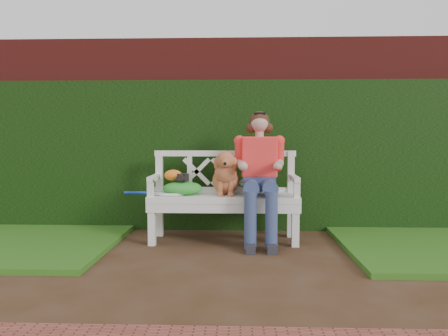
{
  "coord_description": "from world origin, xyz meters",
  "views": [
    {
      "loc": [
        0.12,
        -3.32,
        1.06
      ],
      "look_at": [
        -0.04,
        1.09,
        0.75
      ],
      "focal_mm": 35.0,
      "sensor_mm": 36.0,
      "label": 1
    }
  ],
  "objects": [
    {
      "name": "ivy_hedge",
      "position": [
        0.0,
        1.68,
        0.85
      ],
      "size": [
        10.0,
        0.18,
        1.7
      ],
      "primitive_type": "cube",
      "color": "#1E4C0F",
      "rests_on": "ground"
    },
    {
      "name": "dog",
      "position": [
        -0.02,
        1.08,
        0.7
      ],
      "size": [
        0.43,
        0.49,
        0.45
      ],
      "primitive_type": null,
      "rotation": [
        0.0,
        0.0,
        0.37
      ],
      "color": "#A46446",
      "rests_on": "garden_bench"
    },
    {
      "name": "baseball_glove",
      "position": [
        -0.56,
        1.08,
        0.67
      ],
      "size": [
        0.22,
        0.19,
        0.12
      ],
      "primitive_type": "ellipsoid",
      "rotation": [
        0.0,
        0.0,
        0.37
      ],
      "color": "orange",
      "rests_on": "green_bag"
    },
    {
      "name": "seated_woman",
      "position": [
        0.32,
        1.07,
        0.63
      ],
      "size": [
        0.75,
        0.85,
        1.26
      ],
      "primitive_type": null,
      "rotation": [
        0.0,
        0.0,
        0.35
      ],
      "color": "red",
      "rests_on": "ground"
    },
    {
      "name": "camera_item",
      "position": [
        -0.47,
        1.05,
        0.66
      ],
      "size": [
        0.14,
        0.13,
        0.08
      ],
      "primitive_type": "cube",
      "rotation": [
        0.0,
        0.0,
        -0.4
      ],
      "color": "black",
      "rests_on": "green_bag"
    },
    {
      "name": "brick_wall",
      "position": [
        0.0,
        1.9,
        1.1
      ],
      "size": [
        10.0,
        0.3,
        2.2
      ],
      "primitive_type": "cube",
      "color": "maroon",
      "rests_on": "ground"
    },
    {
      "name": "garden_bench",
      "position": [
        -0.04,
        1.09,
        0.24
      ],
      "size": [
        1.61,
        0.7,
        0.48
      ],
      "primitive_type": null,
      "rotation": [
        0.0,
        0.0,
        0.06
      ],
      "color": "white",
      "rests_on": "ground"
    },
    {
      "name": "tennis_racket",
      "position": [
        -0.61,
        1.06,
        0.5
      ],
      "size": [
        0.74,
        0.46,
        0.03
      ],
      "primitive_type": null,
      "rotation": [
        0.0,
        0.0,
        0.27
      ],
      "color": "silver",
      "rests_on": "garden_bench"
    },
    {
      "name": "green_bag",
      "position": [
        -0.46,
        1.06,
        0.55
      ],
      "size": [
        0.44,
        0.36,
        0.14
      ],
      "primitive_type": null,
      "rotation": [
        0.0,
        0.0,
        -0.14
      ],
      "color": "#256A1D",
      "rests_on": "garden_bench"
    },
    {
      "name": "ground",
      "position": [
        0.0,
        0.0,
        0.0
      ],
      "size": [
        60.0,
        60.0,
        0.0
      ],
      "primitive_type": "plane",
      "color": "#3B2310"
    }
  ]
}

